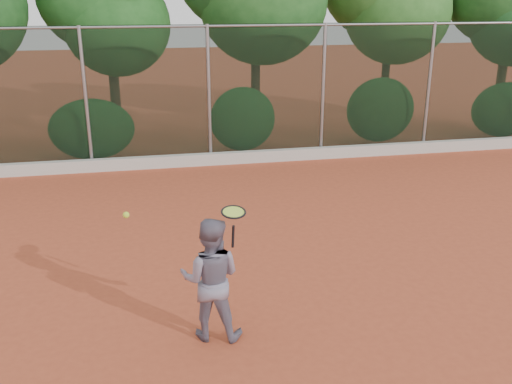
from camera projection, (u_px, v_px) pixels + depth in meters
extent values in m
plane|color=#B04829|center=(269.00, 293.00, 8.47)|extent=(80.00, 80.00, 0.00)
cube|color=#BBB6AD|center=(212.00, 159.00, 14.73)|extent=(24.00, 0.20, 0.30)
imported|color=slate|center=(211.00, 279.00, 7.17)|extent=(0.93, 0.81, 1.64)
cube|color=black|center=(209.00, 96.00, 14.37)|extent=(24.00, 0.01, 3.50)
cylinder|color=gray|center=(207.00, 26.00, 13.80)|extent=(24.00, 0.06, 0.06)
cylinder|color=gray|center=(86.00, 100.00, 13.81)|extent=(0.09, 0.09, 3.50)
cylinder|color=gray|center=(209.00, 96.00, 14.37)|extent=(0.09, 0.09, 3.50)
cylinder|color=gray|center=(323.00, 92.00, 14.93)|extent=(0.09, 0.09, 3.50)
cylinder|color=gray|center=(428.00, 89.00, 15.49)|extent=(0.09, 0.09, 3.50)
cylinder|color=#47291B|center=(116.00, 105.00, 16.23)|extent=(0.28, 0.28, 2.40)
ellipsoid|color=#1D521C|center=(117.00, 24.00, 15.44)|extent=(2.90, 2.40, 2.80)
cylinder|color=#47291B|center=(256.00, 91.00, 16.60)|extent=(0.26, 0.26, 3.00)
ellipsoid|color=#30712B|center=(263.00, 1.00, 15.71)|extent=(3.60, 3.00, 3.50)
cylinder|color=#3E2C17|center=(384.00, 91.00, 17.60)|extent=(0.24, 0.24, 2.70)
ellipsoid|color=#2A6021|center=(398.00, 11.00, 16.76)|extent=(3.20, 2.70, 3.10)
cylinder|color=#49321C|center=(499.00, 92.00, 17.95)|extent=(0.28, 0.28, 2.50)
ellipsoid|color=#2C6C29|center=(92.00, 129.00, 14.85)|extent=(2.20, 1.16, 1.60)
ellipsoid|color=#30772D|center=(243.00, 119.00, 15.56)|extent=(1.80, 1.04, 1.76)
ellipsoid|color=#2F6B29|center=(380.00, 110.00, 16.27)|extent=(2.00, 1.10, 1.84)
ellipsoid|color=#2A6A28|center=(505.00, 110.00, 17.07)|extent=(2.16, 1.12, 1.64)
cylinder|color=black|center=(233.00, 236.00, 7.08)|extent=(0.04, 0.09, 0.32)
torus|color=black|center=(233.00, 212.00, 6.91)|extent=(0.34, 0.34, 0.08)
cylinder|color=#C4E443|center=(233.00, 212.00, 6.91)|extent=(0.29, 0.28, 0.05)
sphere|color=#C2E033|center=(126.00, 215.00, 6.37)|extent=(0.07, 0.07, 0.07)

